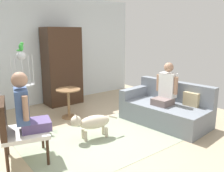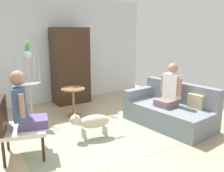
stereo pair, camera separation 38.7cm
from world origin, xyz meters
TOP-DOWN VIEW (x-y plane):
  - ground_plane at (0.00, 0.00)m, footprint 6.70×6.70m
  - back_wall at (0.00, 2.85)m, footprint 5.91×0.12m
  - area_rug at (-0.10, -0.07)m, footprint 2.64×1.87m
  - couch at (1.51, -0.19)m, footprint 1.12×1.88m
  - armchair at (-1.50, 0.12)m, footprint 0.79×0.80m
  - person_on_couch at (1.47, -0.22)m, footprint 0.48×0.50m
  - person_on_armchair at (-1.34, 0.07)m, footprint 0.56×0.53m
  - round_end_table at (0.01, 1.34)m, footprint 0.54×0.54m
  - dog at (-0.19, 0.10)m, footprint 0.89×0.36m
  - bird_cage_stand at (-0.85, 1.64)m, footprint 0.46×0.46m
  - parrot at (-0.84, 1.64)m, footprint 0.17×0.10m
  - armoire_cabinet at (0.44, 2.44)m, footprint 0.93×0.56m

SIDE VIEW (x-z plane):
  - ground_plane at x=0.00m, z-range 0.00..0.00m
  - area_rug at x=-0.10m, z-range 0.00..0.01m
  - couch at x=1.51m, z-range -0.13..0.72m
  - dog at x=-0.19m, z-range 0.06..0.56m
  - round_end_table at x=0.01m, z-range 0.09..0.76m
  - armchair at x=-1.50m, z-range 0.08..1.03m
  - person_on_couch at x=1.47m, z-range 0.34..1.20m
  - person_on_armchair at x=-1.34m, z-range 0.38..1.26m
  - bird_cage_stand at x=-0.85m, z-range 0.10..1.62m
  - armoire_cabinet at x=0.44m, z-range 0.00..2.02m
  - back_wall at x=0.00m, z-range 0.00..2.83m
  - parrot at x=-0.84m, z-range 1.52..1.70m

